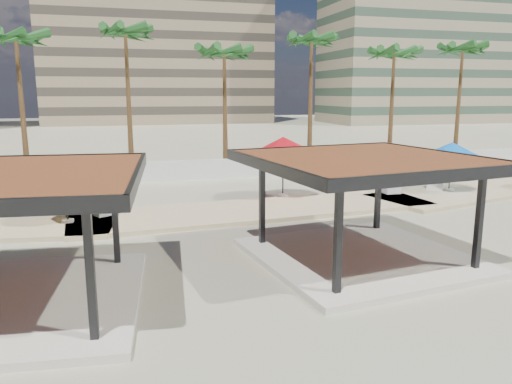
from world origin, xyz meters
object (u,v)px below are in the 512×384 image
at_px(umbrella_c, 283,145).
at_px(lounger_a, 95,208).
at_px(pavilion_west, 0,228).
at_px(lounger_b, 383,186).
at_px(lounger_d, 436,183).
at_px(pavilion_central, 363,199).

distance_m(umbrella_c, lounger_a, 9.13).
distance_m(pavilion_west, umbrella_c, 14.60).
height_order(lounger_b, lounger_d, lounger_d).
relative_size(lounger_b, lounger_d, 1.03).
bearing_deg(pavilion_west, lounger_b, 38.26).
bearing_deg(lounger_b, lounger_d, -88.67).
height_order(pavilion_west, umbrella_c, pavilion_west).
bearing_deg(pavilion_west, lounger_d, 33.72).
bearing_deg(umbrella_c, lounger_d, 0.28).
bearing_deg(lounger_a, lounger_d, -115.43).
xyz_separation_m(pavilion_central, umbrella_c, (0.57, 9.21, 0.71)).
xyz_separation_m(pavilion_central, pavilion_west, (-9.97, -0.87, 0.04)).
height_order(pavilion_west, lounger_d, pavilion_west).
relative_size(pavilion_west, lounger_d, 3.10).
distance_m(pavilion_central, lounger_a, 11.65).
xyz_separation_m(umbrella_c, lounger_a, (-8.76, -1.10, -2.31)).
relative_size(pavilion_central, lounger_b, 3.00).
bearing_deg(lounger_d, pavilion_central, 174.16).
height_order(pavilion_central, lounger_a, pavilion_central).
bearing_deg(pavilion_west, pavilion_central, 11.00).
distance_m(pavilion_central, umbrella_c, 9.26).
distance_m(pavilion_central, lounger_b, 11.21).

